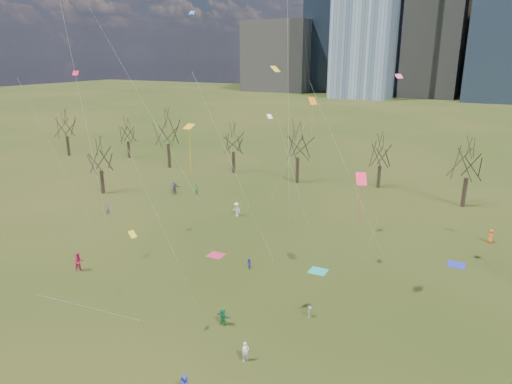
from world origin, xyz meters
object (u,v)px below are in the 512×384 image
at_px(blanket_crimson, 216,255).
at_px(person_1, 245,352).
at_px(blanket_teal, 318,271).
at_px(person_2, 79,262).
at_px(blanket_navy, 456,265).

xyz_separation_m(blanket_crimson, person_1, (10.41, -13.11, 0.69)).
distance_m(blanket_teal, person_2, 22.26).
bearing_deg(blanket_navy, blanket_crimson, -158.27).
distance_m(blanket_navy, person_2, 35.73).
relative_size(blanket_navy, person_2, 0.89).
bearing_deg(person_1, blanket_teal, 37.63).
relative_size(blanket_navy, blanket_crimson, 1.00).
relative_size(blanket_teal, person_2, 0.89).
bearing_deg(blanket_navy, person_1, -117.45).
height_order(blanket_navy, person_1, person_1).
xyz_separation_m(blanket_teal, blanket_navy, (11.38, 7.31, 0.00)).
relative_size(blanket_teal, blanket_navy, 1.00).
relative_size(blanket_crimson, person_2, 0.89).
height_order(blanket_crimson, person_2, person_2).
height_order(blanket_navy, person_2, person_2).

